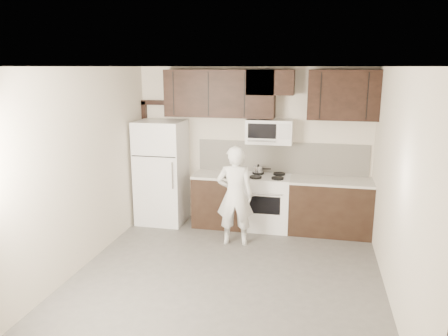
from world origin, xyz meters
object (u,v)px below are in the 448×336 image
(microwave, at_px, (269,131))
(person, at_px, (235,196))
(stove, at_px, (267,202))
(refrigerator, at_px, (162,172))

(microwave, relative_size, person, 0.49)
(stove, height_order, refrigerator, refrigerator)
(microwave, bearing_deg, person, -114.42)
(refrigerator, bearing_deg, person, -26.78)
(refrigerator, relative_size, person, 1.16)
(microwave, xyz_separation_m, refrigerator, (-1.85, -0.17, -0.75))
(person, bearing_deg, microwave, -121.19)
(microwave, height_order, person, microwave)
(stove, relative_size, person, 0.61)
(refrigerator, height_order, person, refrigerator)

